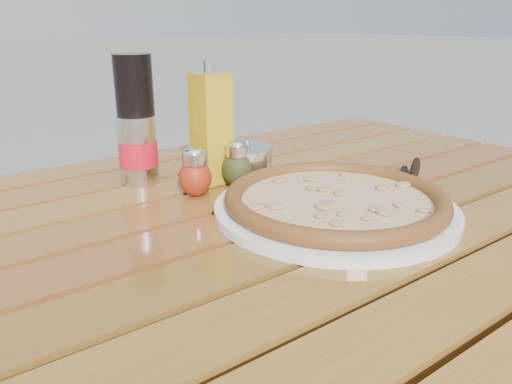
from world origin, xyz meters
TOP-DOWN VIEW (x-y plane):
  - table at (0.00, -0.00)m, footprint 1.40×0.90m
  - plate at (0.09, -0.06)m, footprint 0.42×0.42m
  - pizza at (0.09, -0.06)m, footprint 0.42×0.42m
  - pepper_shaker at (-0.04, 0.14)m, footprint 0.07×0.07m
  - oregano_shaker at (0.05, 0.14)m, footprint 0.07×0.07m
  - dark_bottle at (-0.07, 0.28)m, footprint 0.07×0.07m
  - soda_can at (-0.08, 0.25)m, footprint 0.07×0.07m
  - olive_oil_cruet at (0.02, 0.18)m, footprint 0.06×0.06m
  - parmesan_tin at (0.08, 0.16)m, footprint 0.10×0.10m
  - sunglasses at (0.29, -0.03)m, footprint 0.11×0.05m

SIDE VIEW (x-z plane):
  - table at x=0.00m, z-range 0.30..1.05m
  - plate at x=0.09m, z-range 0.75..0.76m
  - sunglasses at x=0.29m, z-range 0.74..0.79m
  - pizza at x=0.09m, z-range 0.76..0.79m
  - parmesan_tin at x=0.08m, z-range 0.74..0.82m
  - pepper_shaker at x=-0.04m, z-range 0.75..0.83m
  - oregano_shaker at x=0.05m, z-range 0.75..0.83m
  - soda_can at x=-0.08m, z-range 0.75..0.87m
  - olive_oil_cruet at x=0.02m, z-range 0.74..0.95m
  - dark_bottle at x=-0.07m, z-range 0.75..0.97m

